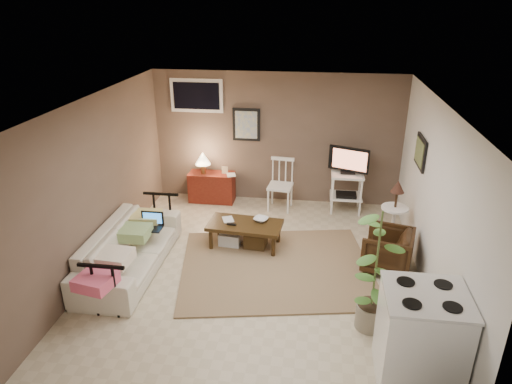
# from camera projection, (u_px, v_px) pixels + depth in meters

# --- Properties ---
(floor) EXTENTS (5.00, 5.00, 0.00)m
(floor) POSITION_uv_depth(u_px,v_px,m) (258.00, 270.00, 6.50)
(floor) COLOR #C1B293
(floor) RESTS_ON ground
(art_back) EXTENTS (0.50, 0.03, 0.60)m
(art_back) POSITION_uv_depth(u_px,v_px,m) (246.00, 125.00, 8.25)
(art_back) COLOR black
(art_right) EXTENTS (0.03, 0.60, 0.45)m
(art_right) POSITION_uv_depth(u_px,v_px,m) (421.00, 152.00, 6.58)
(art_right) COLOR black
(window) EXTENTS (0.96, 0.03, 0.60)m
(window) POSITION_uv_depth(u_px,v_px,m) (197.00, 96.00, 8.17)
(window) COLOR white
(rug) EXTENTS (3.02, 2.59, 0.03)m
(rug) POSITION_uv_depth(u_px,v_px,m) (276.00, 267.00, 6.53)
(rug) COLOR #8E7452
(rug) RESTS_ON floor
(coffee_table) EXTENTS (1.16, 0.67, 0.42)m
(coffee_table) POSITION_uv_depth(u_px,v_px,m) (245.00, 233.00, 7.02)
(coffee_table) COLOR #31200D
(coffee_table) RESTS_ON floor
(sofa) EXTENTS (0.63, 2.17, 0.85)m
(sofa) POSITION_uv_depth(u_px,v_px,m) (129.00, 242.00, 6.38)
(sofa) COLOR beige
(sofa) RESTS_ON floor
(sofa_pillows) EXTENTS (0.42, 2.06, 0.15)m
(sofa_pillows) POSITION_uv_depth(u_px,v_px,m) (125.00, 245.00, 6.10)
(sofa_pillows) COLOR beige
(sofa_pillows) RESTS_ON sofa
(sofa_end_rails) EXTENTS (0.58, 2.17, 0.73)m
(sofa_end_rails) POSITION_uv_depth(u_px,v_px,m) (138.00, 246.00, 6.38)
(sofa_end_rails) COLOR black
(sofa_end_rails) RESTS_ON floor
(laptop) EXTENTS (0.33, 0.24, 0.23)m
(laptop) POSITION_uv_depth(u_px,v_px,m) (152.00, 223.00, 6.64)
(laptop) COLOR black
(laptop) RESTS_ON sofa
(red_console) EXTENTS (0.84, 0.37, 0.97)m
(red_console) POSITION_uv_depth(u_px,v_px,m) (211.00, 184.00, 8.57)
(red_console) COLOR maroon
(red_console) RESTS_ON floor
(spindle_chair) EXTENTS (0.46, 0.46, 0.93)m
(spindle_chair) POSITION_uv_depth(u_px,v_px,m) (280.00, 186.00, 8.22)
(spindle_chair) COLOR white
(spindle_chair) RESTS_ON floor
(tv_stand) EXTENTS (0.69, 0.46, 1.20)m
(tv_stand) POSITION_uv_depth(u_px,v_px,m) (347.00, 178.00, 8.05)
(tv_stand) COLOR white
(tv_stand) RESTS_ON floor
(side_table) EXTENTS (0.40, 0.40, 1.08)m
(side_table) POSITION_uv_depth(u_px,v_px,m) (395.00, 206.00, 6.89)
(side_table) COLOR white
(side_table) RESTS_ON floor
(armchair) EXTENTS (0.75, 0.78, 0.67)m
(armchair) POSITION_uv_depth(u_px,v_px,m) (388.00, 248.00, 6.40)
(armchair) COLOR black
(armchair) RESTS_ON floor
(potted_plant) EXTENTS (0.38, 0.38, 1.53)m
(potted_plant) POSITION_uv_depth(u_px,v_px,m) (376.00, 267.00, 5.06)
(potted_plant) COLOR gray
(potted_plant) RESTS_ON floor
(stove) EXTENTS (0.79, 0.74, 1.03)m
(stove) POSITION_uv_depth(u_px,v_px,m) (420.00, 337.00, 4.46)
(stove) COLOR white
(stove) RESTS_ON floor
(bowl) EXTENTS (0.22, 0.12, 0.22)m
(bowl) POSITION_uv_depth(u_px,v_px,m) (261.00, 215.00, 6.99)
(bowl) COLOR #31200D
(bowl) RESTS_ON coffee_table
(book_table) EXTENTS (0.15, 0.07, 0.22)m
(book_table) POSITION_uv_depth(u_px,v_px,m) (223.00, 214.00, 7.00)
(book_table) COLOR #31200D
(book_table) RESTS_ON coffee_table
(book_console) EXTENTS (0.15, 0.06, 0.21)m
(book_console) POSITION_uv_depth(u_px,v_px,m) (227.00, 170.00, 8.32)
(book_console) COLOR #31200D
(book_console) RESTS_ON red_console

